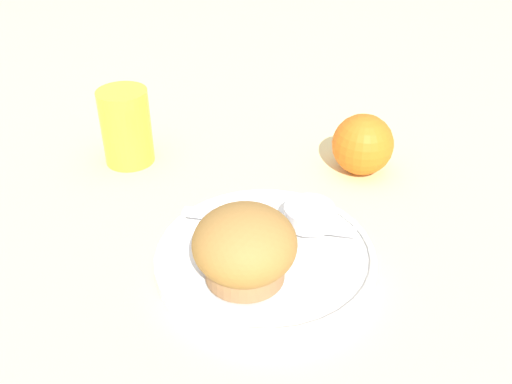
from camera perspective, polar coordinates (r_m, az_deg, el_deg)
The scene contains 8 objects.
ground_plane at distance 0.60m, azimuth 2.25°, elevation -6.12°, with size 3.00×3.00×0.00m, color beige.
plate at distance 0.58m, azimuth 0.95°, elevation -6.46°, with size 0.22×0.22×0.02m.
muffin at distance 0.52m, azimuth -1.14°, elevation -5.62°, with size 0.10×0.10×0.07m.
cream_ramekin at distance 0.60m, azimuth 5.35°, elevation -2.18°, with size 0.05×0.05×0.02m.
berry_pair at distance 0.59m, azimuth -1.42°, elevation -3.50°, with size 0.03×0.01×0.01m.
butter_knife at distance 0.60m, azimuth 1.17°, elevation -2.97°, with size 0.18×0.06×0.00m.
orange_fruit at distance 0.72m, azimuth 10.62°, elevation 4.69°, with size 0.08×0.08×0.08m.
juice_glass at distance 0.75m, azimuth -12.86°, elevation 6.37°, with size 0.06×0.06×0.10m.
Camera 1 is at (-0.06, -0.45, 0.38)m, focal length 40.00 mm.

